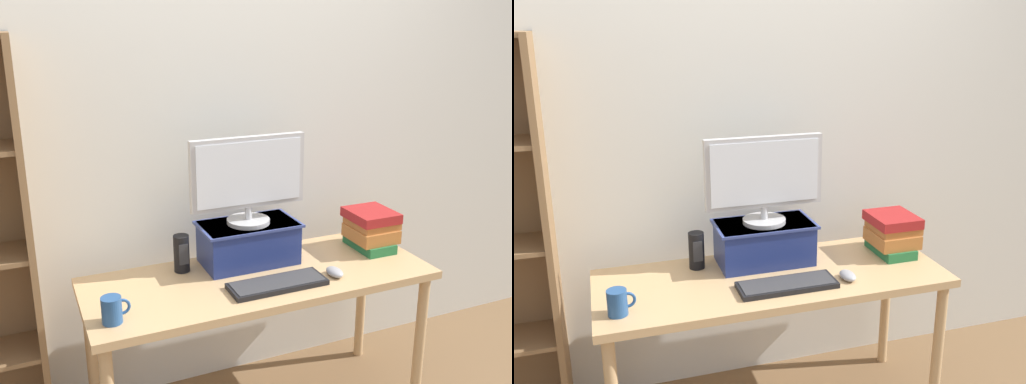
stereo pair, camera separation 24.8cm
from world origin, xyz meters
The scene contains 9 objects.
back_wall centered at (0.00, 0.45, 1.30)m, with size 7.00×0.08×2.60m.
desk centered at (0.00, 0.00, 0.65)m, with size 1.55×0.59×0.73m.
riser_box centered at (0.01, 0.15, 0.84)m, with size 0.46×0.26×0.19m.
computer_monitor centered at (0.01, 0.15, 1.15)m, with size 0.54×0.20×0.40m.
keyboard centered at (0.02, -0.14, 0.75)m, with size 0.42×0.15×0.02m.
computer_mouse centered at (0.30, -0.14, 0.75)m, with size 0.06×0.10×0.04m.
book_stack centered at (0.63, 0.07, 0.83)m, with size 0.21×0.25×0.19m.
coffee_mug centered at (-0.67, -0.16, 0.79)m, with size 0.11×0.08×0.10m.
desk_speaker centered at (-0.30, 0.18, 0.82)m, with size 0.07×0.07×0.17m.
Camera 2 is at (-0.71, -2.21, 1.82)m, focal length 40.00 mm.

